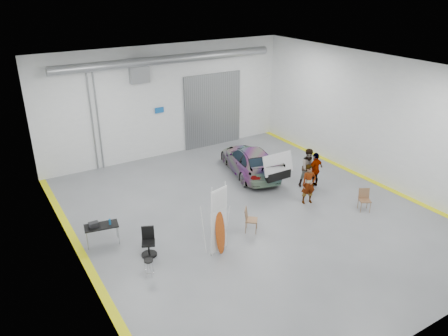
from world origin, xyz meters
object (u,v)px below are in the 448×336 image
shop_stool (149,268)px  office_chair (148,243)px  folding_chair_far (364,204)px  work_table (99,226)px  sedan_car (250,161)px  folding_chair_near (251,224)px  person_b (309,168)px  surfboard_display (218,227)px  person_c (315,170)px  person_a (309,184)px

shop_stool → office_chair: office_chair is taller
folding_chair_far → work_table: size_ratio=0.73×
sedan_car → office_chair: 8.15m
office_chair → folding_chair_near: bearing=14.4°
sedan_car → folding_chair_near: size_ratio=4.79×
work_table → office_chair: office_chair is taller
folding_chair_far → office_chair: office_chair is taller
sedan_car → office_chair: (-7.12, -3.95, -0.22)m
person_b → surfboard_display: size_ratio=0.68×
person_c → folding_chair_near: person_c is taller
folding_chair_near → folding_chair_far: size_ratio=1.03×
sedan_car → folding_chair_near: (-3.09, -4.58, -0.38)m
person_c → office_chair: (-8.86, -1.11, -0.39)m
work_table → person_a: bearing=-10.0°
person_a → folding_chair_far: person_a is taller
person_a → sedan_car: bearing=109.8°
office_chair → person_a: bearing=23.4°
surfboard_display → folding_chair_near: surfboard_display is taller
person_a → work_table: (-8.72, 1.54, -0.14)m
person_b → shop_stool: size_ratio=2.92×
surfboard_display → sedan_car: bearing=32.3°
surfboard_display → work_table: surfboard_display is taller
folding_chair_near → person_c: bearing=-29.7°
person_a → person_c: size_ratio=1.05×
person_a → shop_stool: size_ratio=2.81×
person_b → person_c: 0.30m
person_a → shop_stool: (-7.93, -1.20, -0.58)m
person_b → person_c: person_b is taller
folding_chair_near → office_chair: (-4.03, 0.62, 0.16)m
folding_chair_far → work_table: work_table is taller
person_a → folding_chair_near: person_a is taller
person_a → folding_chair_near: (-3.46, -0.65, -0.59)m
folding_chair_far → person_c: bearing=124.0°
sedan_car → work_table: (-8.35, -2.38, 0.08)m
surfboard_display → office_chair: surfboard_display is taller
shop_stool → office_chair: (0.44, 1.17, 0.15)m
person_a → surfboard_display: size_ratio=0.66×
person_c → office_chair: size_ratio=1.62×
person_a → folding_chair_far: bearing=-34.6°
folding_chair_far → work_table: (-10.27, 3.34, 0.47)m
sedan_car → shop_stool: 9.14m
sedan_car → person_c: bearing=134.8°
person_c → shop_stool: bearing=3.6°
person_b → office_chair: person_b is taller
sedan_car → surfboard_display: size_ratio=1.72×
folding_chair_far → shop_stool: (-9.49, 0.60, 0.02)m
shop_stool → person_c: bearing=13.8°
person_a → person_b: bearing=62.4°
sedan_car → person_b: size_ratio=2.52×
person_c → folding_chair_far: 2.94m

